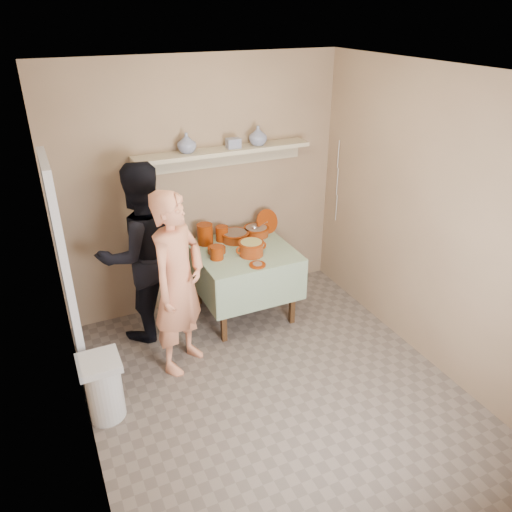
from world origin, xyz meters
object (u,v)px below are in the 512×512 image
serving_table (243,260)px  person_cook (178,284)px  cazuela_rice (251,247)px  person_helper (142,253)px  trash_bin (103,388)px

serving_table → person_cook: bearing=-147.3°
person_cook → cazuela_rice: bearing=-14.2°
person_helper → cazuela_rice: (1.03, -0.23, -0.04)m
person_helper → trash_bin: bearing=47.6°
person_cook → serving_table: (0.84, 0.54, -0.20)m
person_helper → serving_table: person_helper is taller
person_helper → trash_bin: 1.32m
person_cook → trash_bin: 1.03m
person_helper → person_cook: bearing=93.7°
serving_table → cazuela_rice: 0.25m
person_cook → trash_bin: (-0.77, -0.39, -0.56)m
person_cook → trash_bin: bearing=167.9°
person_helper → trash_bin: person_helper is taller
cazuela_rice → trash_bin: cazuela_rice is taller
person_cook → person_helper: person_helper is taller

